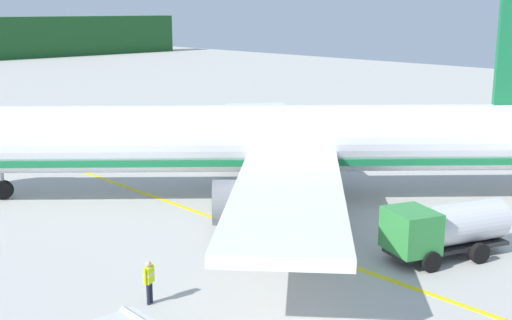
% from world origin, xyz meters
% --- Properties ---
extents(airliner_foreground, '(33.22, 31.06, 11.90)m').
position_xyz_m(airliner_foreground, '(31.65, 14.92, 3.39)').
color(airliner_foreground, white).
rests_on(airliner_foreground, ground).
extents(service_truck_baggage, '(5.96, 3.90, 2.40)m').
position_xyz_m(service_truck_baggage, '(31.31, 2.25, 1.39)').
color(service_truck_baggage, '#338C3F').
rests_on(service_truck_baggage, ground).
extents(crew_loader_left, '(0.58, 0.40, 1.68)m').
position_xyz_m(crew_loader_left, '(19.35, 7.36, 0.99)').
color(crew_loader_left, '#191E33').
rests_on(crew_loader_left, ground).
extents(apron_guide_line, '(0.30, 60.00, 0.01)m').
position_xyz_m(apron_guide_line, '(27.62, 10.30, 0.01)').
color(apron_guide_line, yellow).
rests_on(apron_guide_line, ground).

